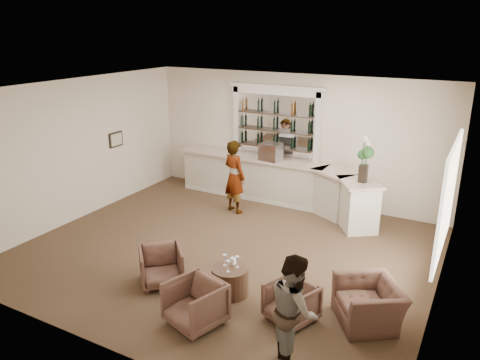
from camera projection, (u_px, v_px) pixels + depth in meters
name	position (u px, v px, depth m)	size (l,w,h in m)	color
ground	(227.00, 250.00, 9.68)	(8.00, 8.00, 0.00)	brown
room_shell	(250.00, 134.00, 9.46)	(8.04, 7.02, 3.32)	beige
bar_counter	(279.00, 182.00, 12.06)	(5.72, 1.80, 1.14)	beige
back_bar_alcove	(276.00, 123.00, 12.10)	(2.64, 0.25, 3.00)	white
cocktail_table	(230.00, 281.00, 8.04)	(0.64, 0.64, 0.50)	#492B1F
sommelier	(234.00, 177.00, 11.43)	(0.66, 0.44, 1.82)	gray
guest	(294.00, 310.00, 6.26)	(0.78, 0.61, 1.61)	gray
armchair_left	(161.00, 266.00, 8.34)	(0.73, 0.75, 0.68)	brown
armchair_center	(195.00, 304.00, 7.18)	(0.78, 0.80, 0.73)	brown
armchair_right	(291.00, 303.00, 7.29)	(0.68, 0.70, 0.64)	brown
armchair_far	(369.00, 303.00, 7.25)	(1.02, 0.89, 0.66)	brown
espresso_machine	(271.00, 152.00, 11.90)	(0.51, 0.43, 0.45)	#B6B6BB
flower_vase	(365.00, 156.00, 10.14)	(0.27, 0.27, 1.04)	black
wine_glass_bar_left	(240.00, 151.00, 12.45)	(0.07, 0.07, 0.21)	white
wine_glass_bar_right	(310.00, 160.00, 11.58)	(0.07, 0.07, 0.21)	white
wine_glass_tbl_a	(225.00, 260.00, 8.01)	(0.07, 0.07, 0.21)	white
wine_glass_tbl_b	(237.00, 262.00, 7.95)	(0.07, 0.07, 0.21)	white
wine_glass_tbl_c	(228.00, 266.00, 7.80)	(0.07, 0.07, 0.21)	white
napkin_holder	(233.00, 261.00, 8.07)	(0.08, 0.08, 0.12)	white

